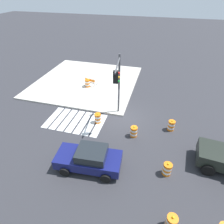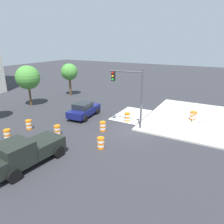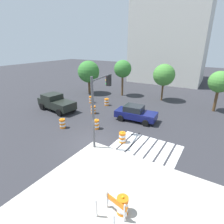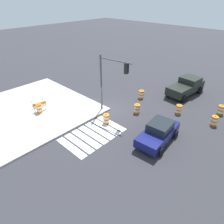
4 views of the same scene
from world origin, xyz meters
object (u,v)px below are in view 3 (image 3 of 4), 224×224
(traffic_barrel_near_corner, at_px, (62,123))
(traffic_barrel_far_curb, at_px, (91,100))
(pickup_truck, at_px, (55,102))
(street_tree_streetside_mid, at_px, (164,75))
(traffic_barrel_lane_center, at_px, (96,124))
(street_tree_streetside_far, at_px, (89,72))
(traffic_barrel_median_near, at_px, (107,102))
(construction_barricade, at_px, (113,207))
(traffic_light_pole, at_px, (100,97))
(traffic_barrel_crosswalk_end, at_px, (122,137))
(street_tree_corner_lot, at_px, (220,82))
(traffic_barrel_on_sidewalk, at_px, (123,205))
(sports_car, at_px, (135,113))
(street_tree_streetside_near, at_px, (123,69))
(traffic_barrel_median_far, at_px, (93,110))

(traffic_barrel_near_corner, relative_size, traffic_barrel_far_curb, 1.00)
(pickup_truck, distance_m, street_tree_streetside_mid, 14.86)
(pickup_truck, height_order, traffic_barrel_near_corner, pickup_truck)
(traffic_barrel_lane_center, bearing_deg, street_tree_streetside_far, 131.52)
(traffic_barrel_median_near, bearing_deg, construction_barricade, -55.24)
(traffic_light_pole, xyz_separation_m, street_tree_streetside_mid, (0.64, 14.19, -0.29))
(traffic_barrel_median_near, bearing_deg, traffic_light_pole, -59.24)
(traffic_barrel_crosswalk_end, relative_size, construction_barricade, 0.75)
(construction_barricade, distance_m, street_tree_corner_lot, 19.10)
(traffic_barrel_on_sidewalk, xyz_separation_m, street_tree_streetside_far, (-15.43, 16.74, 2.88))
(traffic_barrel_crosswalk_end, height_order, traffic_barrel_far_curb, same)
(sports_car, height_order, street_tree_streetside_near, street_tree_streetside_near)
(traffic_barrel_median_near, xyz_separation_m, street_tree_streetside_far, (-5.75, 3.57, 3.03))
(traffic_barrel_on_sidewalk, height_order, street_tree_streetside_near, street_tree_streetside_near)
(traffic_barrel_lane_center, relative_size, street_tree_streetside_far, 0.20)
(sports_car, distance_m, traffic_barrel_far_curb, 8.06)
(street_tree_streetside_near, height_order, street_tree_corner_lot, street_tree_streetside_near)
(street_tree_streetside_far, bearing_deg, traffic_barrel_on_sidewalk, -47.34)
(sports_car, relative_size, street_tree_streetside_near, 0.82)
(street_tree_streetside_near, bearing_deg, traffic_barrel_crosswalk_end, -60.91)
(traffic_barrel_crosswalk_end, distance_m, street_tree_corner_lot, 14.01)
(traffic_barrel_crosswalk_end, distance_m, construction_barricade, 7.02)
(traffic_light_pole, xyz_separation_m, street_tree_corner_lot, (7.40, 13.22, -0.37))
(construction_barricade, relative_size, street_tree_streetside_mid, 0.27)
(sports_car, distance_m, traffic_barrel_median_far, 5.09)
(traffic_barrel_median_far, height_order, traffic_light_pole, traffic_light_pole)
(street_tree_streetside_mid, bearing_deg, street_tree_streetside_near, -173.02)
(traffic_barrel_near_corner, height_order, construction_barricade, construction_barricade)
(traffic_barrel_lane_center, bearing_deg, traffic_barrel_on_sidewalk, -45.77)
(traffic_barrel_crosswalk_end, bearing_deg, street_tree_corner_lot, 64.69)
(street_tree_streetside_far, xyz_separation_m, street_tree_corner_lot, (17.97, 1.54, 0.06))
(street_tree_corner_lot, bearing_deg, sports_car, -132.24)
(traffic_barrel_median_far, bearing_deg, sports_car, 8.92)
(traffic_barrel_far_curb, bearing_deg, traffic_light_pole, -47.47)
(street_tree_streetside_mid, bearing_deg, street_tree_corner_lot, -8.11)
(traffic_barrel_crosswalk_end, xyz_separation_m, traffic_barrel_far_curb, (-8.79, 7.01, 0.00))
(traffic_barrel_crosswalk_end, bearing_deg, traffic_barrel_on_sidewalk, -60.97)
(street_tree_streetside_mid, relative_size, street_tree_corner_lot, 1.06)
(traffic_barrel_median_near, bearing_deg, traffic_barrel_median_far, -84.67)
(traffic_barrel_lane_center, bearing_deg, street_tree_corner_lot, 51.11)
(traffic_barrel_median_near, height_order, street_tree_streetside_far, street_tree_streetside_far)
(sports_car, xyz_separation_m, street_tree_corner_lot, (6.90, 7.60, 2.73))
(traffic_barrel_median_near, relative_size, street_tree_streetside_far, 0.20)
(traffic_barrel_median_near, distance_m, traffic_barrel_lane_center, 6.99)
(traffic_barrel_crosswalk_end, distance_m, traffic_light_pole, 3.89)
(sports_car, distance_m, street_tree_corner_lot, 10.62)
(pickup_truck, bearing_deg, traffic_barrel_crosswalk_end, -13.00)
(traffic_barrel_crosswalk_end, xyz_separation_m, street_tree_corner_lot, (5.84, 12.35, 3.09))
(traffic_barrel_far_curb, relative_size, construction_barricade, 0.75)
(street_tree_streetside_near, xyz_separation_m, street_tree_streetside_far, (-5.14, -1.76, -0.59))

